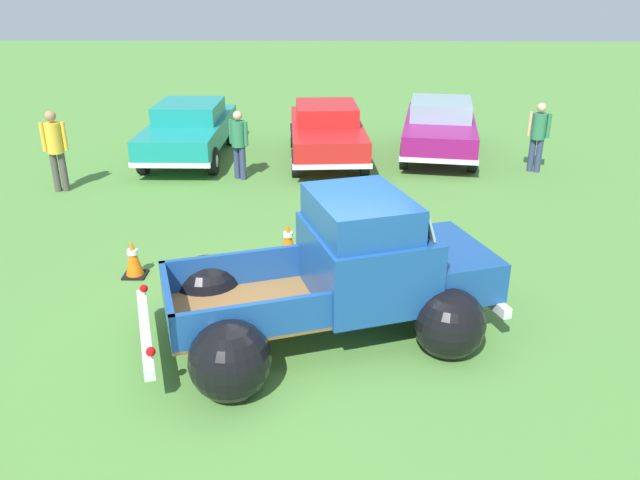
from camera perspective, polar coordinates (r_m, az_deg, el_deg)
ground_plane at (r=8.55m, az=-0.08°, el=-8.57°), size 80.00×80.00×0.00m
vintage_pickup_truck at (r=8.28m, az=2.48°, el=-3.69°), size 4.99×3.79×1.96m
show_car_0 at (r=16.85m, az=-11.85°, el=9.96°), size 1.92×4.54×1.43m
show_car_1 at (r=16.32m, az=0.61°, el=10.02°), size 2.13×4.50×1.43m
show_car_2 at (r=17.11m, az=10.89°, el=10.23°), size 2.55×4.73×1.43m
spectator_0 at (r=16.13m, az=19.32°, el=9.22°), size 0.50×0.46×1.68m
spectator_1 at (r=14.93m, az=-23.05°, el=7.94°), size 0.54×0.41×1.81m
spectator_2 at (r=14.80m, az=-7.44°, el=8.98°), size 0.50×0.47×1.62m
lane_cone_0 at (r=10.40m, az=-16.71°, el=-1.60°), size 0.36×0.36×0.63m
lane_cone_1 at (r=10.64m, az=-2.92°, el=-0.03°), size 0.36×0.36×0.63m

